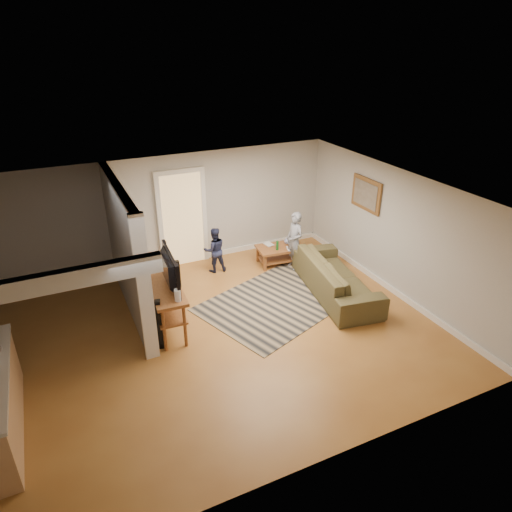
# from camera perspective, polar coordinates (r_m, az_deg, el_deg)

# --- Properties ---
(ground) EXTENTS (7.50, 7.50, 0.00)m
(ground) POSITION_cam_1_polar(r_m,az_deg,el_deg) (8.15, -4.62, -9.75)
(ground) COLOR #945725
(ground) RESTS_ON ground
(room_shell) EXTENTS (7.54, 6.02, 2.52)m
(room_shell) POSITION_cam_1_polar(r_m,az_deg,el_deg) (7.52, -13.79, -0.76)
(room_shell) COLOR beige
(room_shell) RESTS_ON ground
(area_rug) EXTENTS (3.32, 2.87, 0.01)m
(area_rug) POSITION_cam_1_polar(r_m,az_deg,el_deg) (9.00, 2.52, -5.81)
(area_rug) COLOR black
(area_rug) RESTS_ON ground
(sofa) EXTENTS (1.37, 2.61, 0.72)m
(sofa) POSITION_cam_1_polar(r_m,az_deg,el_deg) (9.47, 9.80, -4.50)
(sofa) COLOR #4B4325
(sofa) RESTS_ON ground
(coffee_table) EXTENTS (1.11, 0.73, 0.62)m
(coffee_table) POSITION_cam_1_polar(r_m,az_deg,el_deg) (10.37, 3.14, 0.75)
(coffee_table) COLOR brown
(coffee_table) RESTS_ON ground
(tv_console) EXTENTS (0.60, 1.40, 1.18)m
(tv_console) POSITION_cam_1_polar(r_m,az_deg,el_deg) (7.98, -11.14, -4.31)
(tv_console) COLOR brown
(tv_console) RESTS_ON ground
(speaker_left) EXTENTS (0.12, 0.12, 0.92)m
(speaker_left) POSITION_cam_1_polar(r_m,az_deg,el_deg) (7.72, -11.95, -8.37)
(speaker_left) COLOR black
(speaker_left) RESTS_ON ground
(speaker_right) EXTENTS (0.09, 0.09, 0.87)m
(speaker_right) POSITION_cam_1_polar(r_m,az_deg,el_deg) (8.98, -9.69, -3.09)
(speaker_right) COLOR black
(speaker_right) RESTS_ON ground
(toy_basket) EXTENTS (0.46, 0.46, 0.41)m
(toy_basket) POSITION_cam_1_polar(r_m,az_deg,el_deg) (9.36, -11.98, -3.90)
(toy_basket) COLOR olive
(toy_basket) RESTS_ON ground
(child) EXTENTS (0.37, 0.51, 1.31)m
(child) POSITION_cam_1_polar(r_m,az_deg,el_deg) (10.32, 4.70, -1.44)
(child) COLOR gray
(child) RESTS_ON ground
(toddler) EXTENTS (0.54, 0.44, 1.02)m
(toddler) POSITION_cam_1_polar(r_m,az_deg,el_deg) (10.19, -5.09, -1.83)
(toddler) COLOR #212646
(toddler) RESTS_ON ground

